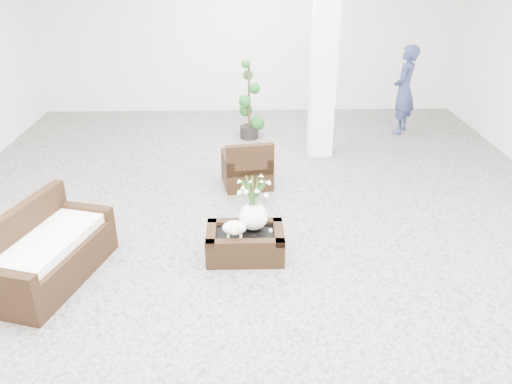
{
  "coord_description": "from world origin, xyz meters",
  "views": [
    {
      "loc": [
        -0.16,
        -5.76,
        3.32
      ],
      "look_at": [
        0.0,
        -0.1,
        0.62
      ],
      "focal_mm": 36.13,
      "sensor_mm": 36.0,
      "label": 1
    }
  ],
  "objects_px": {
    "armchair": "(247,162)",
    "loveseat": "(48,246)",
    "topiary": "(249,100)",
    "coffee_table": "(245,244)"
  },
  "relations": [
    {
      "from": "topiary",
      "to": "coffee_table",
      "type": "bearing_deg",
      "value": -91.54
    },
    {
      "from": "coffee_table",
      "to": "armchair",
      "type": "distance_m",
      "value": 2.05
    },
    {
      "from": "topiary",
      "to": "armchair",
      "type": "bearing_deg",
      "value": -91.85
    },
    {
      "from": "coffee_table",
      "to": "loveseat",
      "type": "relative_size",
      "value": 0.58
    },
    {
      "from": "armchair",
      "to": "loveseat",
      "type": "height_order",
      "value": "loveseat"
    },
    {
      "from": "coffee_table",
      "to": "topiary",
      "type": "bearing_deg",
      "value": 88.46
    },
    {
      "from": "loveseat",
      "to": "topiary",
      "type": "xyz_separation_m",
      "value": [
        2.24,
        4.6,
        0.32
      ]
    },
    {
      "from": "coffee_table",
      "to": "topiary",
      "type": "height_order",
      "value": "topiary"
    },
    {
      "from": "coffee_table",
      "to": "loveseat",
      "type": "bearing_deg",
      "value": -169.17
    },
    {
      "from": "loveseat",
      "to": "armchair",
      "type": "bearing_deg",
      "value": -25.26
    }
  ]
}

